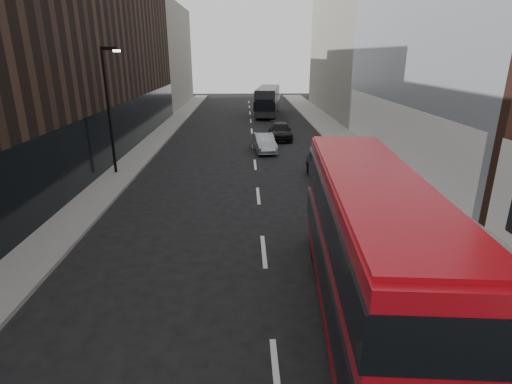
{
  "coord_description": "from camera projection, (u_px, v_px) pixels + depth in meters",
  "views": [
    {
      "loc": [
        -0.64,
        -4.94,
        6.74
      ],
      "look_at": [
        -0.3,
        7.34,
        2.5
      ],
      "focal_mm": 28.0,
      "sensor_mm": 36.0,
      "label": 1
    }
  ],
  "objects": [
    {
      "name": "building_victorian",
      "position": [
        349.0,
        28.0,
        45.61
      ],
      "size": [
        6.5,
        24.0,
        21.0
      ],
      "color": "slate",
      "rests_on": "ground"
    },
    {
      "name": "sidewalk_left",
      "position": [
        148.0,
        147.0,
        30.27
      ],
      "size": [
        2.0,
        80.0,
        0.15
      ],
      "primitive_type": "cube",
      "color": "slate",
      "rests_on": "ground"
    },
    {
      "name": "grey_bus",
      "position": [
        268.0,
        100.0,
        46.39
      ],
      "size": [
        3.57,
        10.01,
        3.18
      ],
      "rotation": [
        0.0,
        0.0,
        -0.13
      ],
      "color": "black",
      "rests_on": "ground"
    },
    {
      "name": "car_a",
      "position": [
        328.0,
        167.0,
        22.33
      ],
      "size": [
        2.2,
        4.6,
        1.52
      ],
      "primitive_type": "imported",
      "rotation": [
        0.0,
        0.0,
        0.09
      ],
      "color": "black",
      "rests_on": "ground"
    },
    {
      "name": "building_left_mid",
      "position": [
        112.0,
        51.0,
        32.64
      ],
      "size": [
        5.0,
        24.0,
        14.0
      ],
      "primitive_type": "cube",
      "color": "black",
      "rests_on": "ground"
    },
    {
      "name": "car_b",
      "position": [
        264.0,
        143.0,
        29.13
      ],
      "size": [
        1.8,
        4.0,
        1.27
      ],
      "primitive_type": "imported",
      "rotation": [
        0.0,
        0.0,
        0.12
      ],
      "color": "#909498",
      "rests_on": "ground"
    },
    {
      "name": "sidewalk_right",
      "position": [
        351.0,
        146.0,
        30.68
      ],
      "size": [
        3.0,
        80.0,
        0.15
      ],
      "primitive_type": "cube",
      "color": "slate",
      "rests_on": "ground"
    },
    {
      "name": "street_lamp",
      "position": [
        109.0,
        103.0,
        22.31
      ],
      "size": [
        1.06,
        0.22,
        7.0
      ],
      "color": "black",
      "rests_on": "sidewalk_left"
    },
    {
      "name": "red_bus",
      "position": [
        368.0,
        242.0,
        10.15
      ],
      "size": [
        3.16,
        10.07,
        4.01
      ],
      "rotation": [
        0.0,
        0.0,
        -0.08
      ],
      "color": "#A70A13",
      "rests_on": "ground"
    },
    {
      "name": "car_c",
      "position": [
        280.0,
        131.0,
        33.49
      ],
      "size": [
        1.89,
        4.49,
        1.3
      ],
      "primitive_type": "imported",
      "rotation": [
        0.0,
        0.0,
        -0.02
      ],
      "color": "black",
      "rests_on": "ground"
    },
    {
      "name": "building_left_far",
      "position": [
        163.0,
        56.0,
        53.59
      ],
      "size": [
        5.0,
        20.0,
        13.0
      ],
      "primitive_type": "cube",
      "color": "slate",
      "rests_on": "ground"
    }
  ]
}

